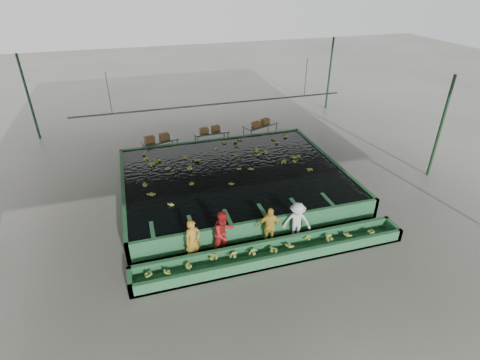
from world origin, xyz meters
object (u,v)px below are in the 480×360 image
object	(u,v)px
packing_table_left	(161,147)
sorting_trough	(273,253)
worker_a	(193,241)
worker_b	(224,233)
packing_table_right	(260,132)
box_stack_right	(261,125)
box_stack_mid	(210,131)
worker_c	(269,227)
flotation_tank	(234,180)
packing_table_mid	(212,139)
worker_d	(297,222)
box_stack_left	(157,140)

from	to	relation	value
packing_table_left	sorting_trough	bearing A→B (deg)	-73.72
sorting_trough	worker_a	distance (m)	2.87
worker_b	packing_table_right	xyz separation A→B (m)	(4.71, 9.45, -0.41)
worker_a	packing_table_left	world-z (taller)	worker_a
worker_a	box_stack_right	xyz separation A→B (m)	(5.80, 9.35, 0.15)
sorting_trough	box_stack_right	distance (m)	10.64
worker_b	box_stack_mid	world-z (taller)	worker_b
box_stack_mid	box_stack_right	distance (m)	3.06
worker_a	worker_c	size ratio (longest dim) A/B	1.02
flotation_tank	packing_table_left	bearing A→B (deg)	121.39
packing_table_mid	box_stack_mid	bearing A→B (deg)	136.85
worker_d	box_stack_left	bearing A→B (deg)	135.79
flotation_tank	sorting_trough	world-z (taller)	flotation_tank
sorting_trough	packing_table_mid	distance (m)	10.15
worker_c	box_stack_mid	distance (m)	9.40
packing_table_mid	box_stack_mid	xyz separation A→B (m)	(-0.06, 0.05, 0.45)
worker_c	flotation_tank	bearing A→B (deg)	103.26
worker_b	packing_table_mid	size ratio (longest dim) A/B	0.91
worker_d	worker_a	bearing A→B (deg)	-159.42
sorting_trough	worker_c	xyz separation A→B (m)	(0.13, 0.80, 0.55)
flotation_tank	worker_d	size ratio (longest dim) A/B	6.24
packing_table_left	box_stack_mid	world-z (taller)	box_stack_mid
flotation_tank	worker_b	distance (m)	4.61
sorting_trough	worker_b	distance (m)	1.90
packing_table_right	flotation_tank	bearing A→B (deg)	-121.19
packing_table_left	packing_table_mid	bearing A→B (deg)	7.12
flotation_tank	sorting_trough	xyz separation A→B (m)	(0.00, -5.10, -0.20)
worker_b	packing_table_right	size ratio (longest dim) A/B	0.84
flotation_tank	sorting_trough	distance (m)	5.10
flotation_tank	worker_c	distance (m)	4.32
box_stack_left	box_stack_right	bearing A→B (deg)	3.59
worker_b	packing_table_right	distance (m)	10.56
packing_table_left	packing_table_mid	distance (m)	2.98
worker_b	worker_c	size ratio (longest dim) A/B	1.12
box_stack_right	sorting_trough	bearing A→B (deg)	-106.99
sorting_trough	worker_b	xyz separation A→B (m)	(-1.60, 0.80, 0.65)
worker_d	packing_table_left	size ratio (longest dim) A/B	0.82
worker_d	worker_c	bearing A→B (deg)	-159.42
flotation_tank	worker_d	world-z (taller)	worker_d
sorting_trough	worker_a	size ratio (longest dim) A/B	6.13
flotation_tank	worker_a	world-z (taller)	worker_a
flotation_tank	box_stack_mid	world-z (taller)	box_stack_mid
worker_a	packing_table_mid	world-z (taller)	worker_a
sorting_trough	box_stack_mid	bearing A→B (deg)	89.78
worker_c	sorting_trough	bearing A→B (deg)	-87.57
box_stack_left	box_stack_mid	distance (m)	3.06
worker_d	box_stack_left	xyz separation A→B (m)	(-4.22, 8.97, 0.09)
worker_b	packing_table_mid	distance (m)	9.51
packing_table_left	packing_table_mid	xyz separation A→B (m)	(2.95, 0.37, 0.01)
box_stack_left	box_stack_mid	world-z (taller)	box_stack_left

